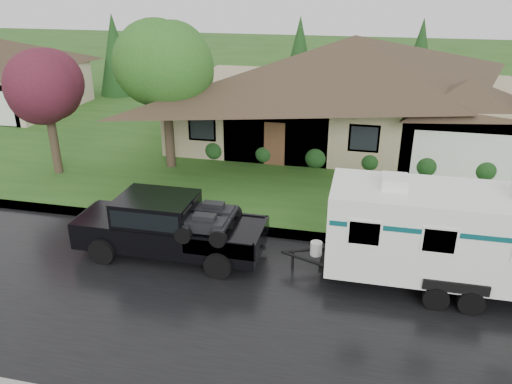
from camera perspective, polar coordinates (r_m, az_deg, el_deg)
ground at (r=16.06m, az=0.32°, el=-8.53°), size 140.00×140.00×0.00m
road at (r=14.45m, az=-1.44°, el=-12.60°), size 140.00×8.00×0.01m
curb at (r=17.94m, az=1.88°, el=-4.63°), size 140.00×0.50×0.15m
lawn at (r=29.69m, az=6.66°, el=6.70°), size 140.00×26.00×0.15m
house_main at (r=27.61m, az=11.55°, el=12.65°), size 19.44×10.80×6.90m
tree_left_green at (r=23.18m, az=-10.43°, el=13.78°), size 4.04×4.04×6.68m
tree_red at (r=23.96m, az=-22.93°, el=10.66°), size 3.33×3.33×5.51m
shrub_row at (r=23.96m, az=9.88°, el=3.88°), size 13.60×1.00×1.00m
pickup_truck at (r=16.52m, az=-10.21°, el=-3.66°), size 6.10×2.32×2.03m
travel_trailer at (r=15.29m, az=21.84°, el=-4.44°), size 7.52×2.64×3.38m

